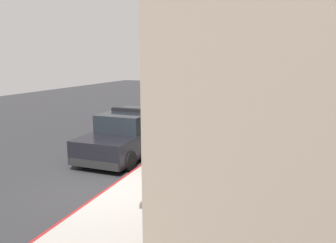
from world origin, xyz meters
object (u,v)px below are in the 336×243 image
(police_cruiser, at_px, (130,134))
(parked_car_silver_ahead, at_px, (191,107))
(street_tree, at_px, (231,43))
(fire_hydrant, at_px, (171,150))

(police_cruiser, height_order, parked_car_silver_ahead, police_cruiser)
(parked_car_silver_ahead, height_order, street_tree, street_tree)
(police_cruiser, distance_m, street_tree, 7.16)
(parked_car_silver_ahead, bearing_deg, street_tree, -32.47)
(street_tree, bearing_deg, police_cruiser, -114.22)
(police_cruiser, height_order, street_tree, street_tree)
(police_cruiser, bearing_deg, street_tree, 65.78)
(police_cruiser, relative_size, fire_hydrant, 6.37)
(fire_hydrant, xyz_separation_m, street_tree, (0.68, 6.48, 3.71))
(parked_car_silver_ahead, distance_m, street_tree, 4.50)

